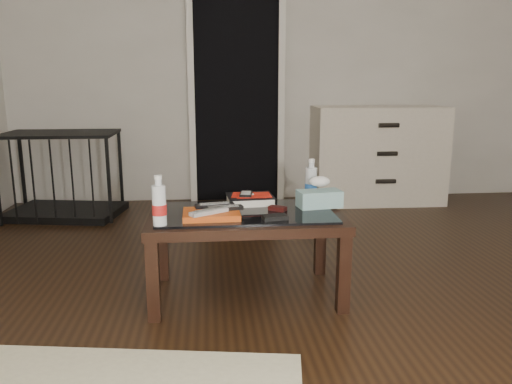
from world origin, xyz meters
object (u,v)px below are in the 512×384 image
Objects in this scene: coffee_table at (246,223)px; water_bottle_right at (311,180)px; pet_crate at (64,189)px; water_bottle_left at (159,200)px; dresser at (377,155)px; tissue_box at (319,199)px; textbook at (250,199)px.

coffee_table is 4.20× the size of water_bottle_right.
water_bottle_left is (0.99, -1.98, 0.35)m from pet_crate.
dresser is 2.86m from water_bottle_left.
tissue_box is (0.02, -0.15, -0.07)m from water_bottle_right.
coffee_table is 0.83× the size of dresser.
pet_crate is 3.96× the size of textbook.
water_bottle_left and water_bottle_right have the same top height.
water_bottle_right is at bearing 27.96° from coffee_table.
water_bottle_left is (-0.42, -0.21, 0.18)m from coffee_table.
textbook is at bearing 77.65° from coffee_table.
dresser is 2.27m from textbook.
dresser reaches higher than water_bottle_right.
tissue_box is (0.82, 0.27, -0.07)m from water_bottle_left.
tissue_box reaches higher than textbook.
coffee_table is 0.20m from textbook.
coffee_table is at bearing 179.39° from tissue_box.
dresser reaches higher than textbook.
textbook is 0.61m from water_bottle_left.
dresser is at bearing 60.80° from water_bottle_right.
pet_crate is 4.16× the size of water_bottle_left.
coffee_table is 4.00× the size of textbook.
water_bottle_right is (0.35, 0.03, 0.10)m from textbook.
pet_crate reaches higher than coffee_table.
water_bottle_left reaches higher than textbook.
dresser is 5.08× the size of water_bottle_right.
water_bottle_right is at bearing -118.12° from dresser.
pet_crate is 2.41m from water_bottle_right.
coffee_table is 1.01× the size of pet_crate.
water_bottle_right is (0.81, 0.42, 0.00)m from water_bottle_left.
pet_crate reaches higher than water_bottle_left.
tissue_box is at bearing 8.23° from coffee_table.
dresser is at bearing 55.23° from coffee_table.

